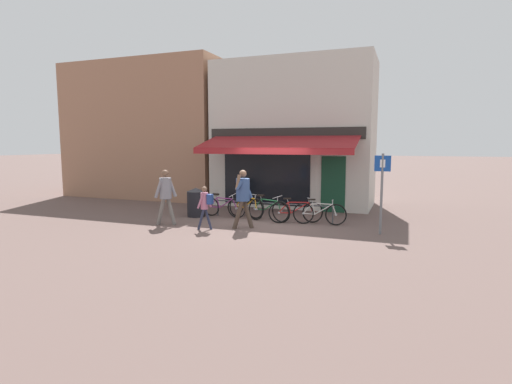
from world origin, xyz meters
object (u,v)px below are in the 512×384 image
object	(u,v)px
bicycle_purple	(223,207)
bicycle_silver	(319,213)
pedestrian_child	(205,202)
pedestrian_second_adult	(166,191)
pedestrian_adult	(243,193)
bicycle_orange	(246,207)
litter_bin	(196,202)
bicycle_green	(267,209)
bicycle_red	(296,212)
parking_sign	(382,185)

from	to	relation	value
bicycle_purple	bicycle_silver	distance (m)	3.41
pedestrian_child	pedestrian_second_adult	distance (m)	1.55
pedestrian_adult	bicycle_orange	bearing A→B (deg)	-80.63
pedestrian_adult	litter_bin	bearing A→B (deg)	-38.32
bicycle_purple	bicycle_orange	distance (m)	0.81
bicycle_orange	bicycle_green	bearing A→B (deg)	12.25
bicycle_orange	pedestrian_child	bearing A→B (deg)	-74.31
bicycle_silver	bicycle_orange	bearing A→B (deg)	168.08
bicycle_orange	pedestrian_second_adult	distance (m)	2.85
bicycle_purple	bicycle_green	size ratio (longest dim) A/B	0.99
bicycle_green	bicycle_silver	size ratio (longest dim) A/B	1.03
pedestrian_second_adult	litter_bin	world-z (taller)	pedestrian_second_adult
bicycle_red	litter_bin	bearing A→B (deg)	158.50
litter_bin	parking_sign	bearing A→B (deg)	-5.47
pedestrian_child	litter_bin	distance (m)	2.28
pedestrian_child	litter_bin	bearing A→B (deg)	-57.41
bicycle_purple	pedestrian_second_adult	bearing A→B (deg)	-117.30
parking_sign	bicycle_purple	bearing A→B (deg)	171.21
bicycle_purple	pedestrian_adult	bearing A→B (deg)	-42.92
pedestrian_adult	bicycle_purple	bearing A→B (deg)	-57.03
pedestrian_second_adult	bicycle_silver	bearing A→B (deg)	-152.27
bicycle_red	pedestrian_second_adult	size ratio (longest dim) A/B	0.95
bicycle_silver	litter_bin	bearing A→B (deg)	175.20
bicycle_green	pedestrian_adult	bearing A→B (deg)	-83.72
bicycle_green	bicycle_red	distance (m)	0.98
bicycle_orange	pedestrian_child	distance (m)	2.28
pedestrian_adult	parking_sign	distance (m)	4.02
bicycle_orange	bicycle_red	world-z (taller)	bicycle_orange
bicycle_green	pedestrian_child	world-z (taller)	pedestrian_child
bicycle_orange	parking_sign	xyz separation A→B (m)	(4.52, -0.98, 1.02)
pedestrian_adult	pedestrian_child	distance (m)	1.16
bicycle_green	pedestrian_second_adult	size ratio (longest dim) A/B	1.00
bicycle_green	parking_sign	distance (m)	3.88
bicycle_red	parking_sign	xyz separation A→B (m)	(2.68, -0.74, 1.04)
parking_sign	bicycle_green	bearing A→B (deg)	168.11
bicycle_purple	pedestrian_child	distance (m)	2.13
bicycle_silver	litter_bin	distance (m)	4.36
bicycle_purple	bicycle_orange	world-z (taller)	bicycle_orange
bicycle_red	pedestrian_second_adult	world-z (taller)	pedestrian_second_adult
bicycle_silver	parking_sign	bearing A→B (deg)	-28.17
parking_sign	pedestrian_adult	bearing A→B (deg)	-170.57
bicycle_green	parking_sign	xyz separation A→B (m)	(3.66, -0.77, 1.02)
litter_bin	pedestrian_child	bearing A→B (deg)	-53.68
parking_sign	pedestrian_child	bearing A→B (deg)	-166.15
bicycle_orange	litter_bin	world-z (taller)	litter_bin
pedestrian_second_adult	litter_bin	bearing A→B (deg)	-89.83
bicycle_purple	pedestrian_child	size ratio (longest dim) A/B	1.33
bicycle_red	pedestrian_adult	distance (m)	2.02
bicycle_red	litter_bin	xyz separation A→B (m)	(-3.58, -0.14, 0.14)
pedestrian_adult	pedestrian_second_adult	xyz separation A→B (m)	(-2.49, -0.35, -0.02)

